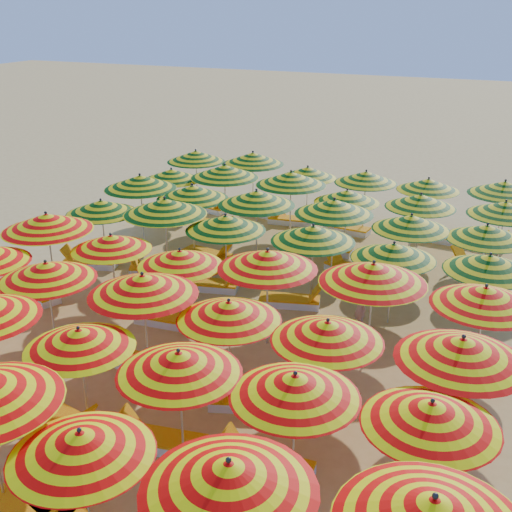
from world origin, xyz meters
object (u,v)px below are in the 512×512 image
at_px(umbrella_15, 229,311).
at_px(umbrella_18, 47,222).
at_px(umbrella_3, 81,444).
at_px(umbrella_13, 46,271).
at_px(umbrella_4, 229,477).
at_px(lounger_29, 437,237).
at_px(lounger_21, 162,220).
at_px(lounger_18, 291,301).
at_px(umbrella_39, 347,196).
at_px(lounger_25, 209,207).
at_px(umbrella_37, 225,171).
at_px(lounger_11, 247,400).
at_px(umbrella_23, 485,296).
at_px(lounger_22, 213,227).
at_px(umbrella_14, 143,285).
at_px(umbrella_26, 226,223).
at_px(lounger_13, 39,293).
at_px(umbrella_41, 505,209).
at_px(umbrella_16, 327,331).
at_px(lounger_30, 481,242).
at_px(umbrella_46, 428,185).
at_px(umbrella_20, 180,258).
at_px(umbrella_19, 111,242).
at_px(lounger_23, 326,248).
at_px(lounger_19, 208,255).
at_px(umbrella_43, 253,158).
at_px(umbrella_32, 256,198).
at_px(umbrella_47, 505,188).
at_px(umbrella_8, 79,339).
at_px(lounger_7, 62,419).
at_px(lounger_28, 345,228).
at_px(umbrella_28, 394,251).
at_px(lounger_16, 156,269).
at_px(umbrella_21, 268,260).
at_px(umbrella_29, 489,263).
at_px(lounger_10, 131,360).
at_px(lounger_2, 27,512).
at_px(lounger_12, 303,405).
at_px(umbrella_25, 165,207).
at_px(umbrella_36, 171,175).
at_px(umbrella_11, 431,414).
at_px(umbrella_42, 196,156).
at_px(umbrella_17, 462,350).
at_px(lounger_9, 265,464).
at_px(umbrella_38, 291,179).
at_px(umbrella_10, 295,386).
at_px(umbrella_34, 411,223).
at_px(umbrella_45, 366,177).
at_px(lounger_27, 292,220).
at_px(lounger_15, 89,262).
at_px(umbrella_44, 308,172).
at_px(lounger_17, 211,285).

xyz_separation_m(umbrella_15, umbrella_18, (-6.72, 2.43, 0.27)).
bearing_deg(umbrella_3, umbrella_13, 134.12).
height_order(umbrella_4, lounger_29, umbrella_4).
bearing_deg(lounger_21, lounger_18, 130.98).
bearing_deg(umbrella_39, lounger_25, 159.22).
bearing_deg(umbrella_37, lounger_11, -61.99).
distance_m(umbrella_23, lounger_22, 12.32).
bearing_deg(umbrella_14, umbrella_26, 93.49).
bearing_deg(umbrella_14, lounger_18, 69.06).
bearing_deg(lounger_13, umbrella_41, 53.40).
height_order(umbrella_16, lounger_30, umbrella_16).
height_order(umbrella_46, lounger_29, umbrella_46).
distance_m(umbrella_20, umbrella_39, 7.32).
height_order(umbrella_19, lounger_23, umbrella_19).
relative_size(umbrella_41, lounger_19, 1.34).
relative_size(umbrella_43, lounger_22, 1.78).
xyz_separation_m(umbrella_32, lounger_18, (2.07, -2.34, -2.13)).
bearing_deg(umbrella_47, umbrella_8, -116.82).
height_order(lounger_7, lounger_28, same).
distance_m(umbrella_28, lounger_16, 7.73).
height_order(umbrella_21, umbrella_29, umbrella_21).
bearing_deg(umbrella_20, lounger_21, 124.55).
relative_size(umbrella_43, lounger_10, 1.83).
height_order(lounger_2, lounger_12, same).
bearing_deg(lounger_25, umbrella_18, -77.65).
relative_size(umbrella_19, lounger_19, 1.49).
bearing_deg(lounger_12, umbrella_25, 139.75).
xyz_separation_m(umbrella_36, lounger_2, (5.19, -13.89, -1.88)).
xyz_separation_m(umbrella_11, lounger_7, (-7.12, -0.34, -1.91)).
height_order(umbrella_42, lounger_23, umbrella_42).
bearing_deg(lounger_29, umbrella_46, 10.95).
bearing_deg(umbrella_17, lounger_9, -148.07).
distance_m(umbrella_38, lounger_7, 12.10).
height_order(umbrella_10, lounger_2, umbrella_10).
distance_m(umbrella_21, lounger_13, 7.40).
distance_m(umbrella_34, lounger_11, 7.81).
distance_m(umbrella_16, umbrella_47, 11.88).
xyz_separation_m(lounger_16, lounger_29, (7.76, 6.47, 0.00)).
bearing_deg(umbrella_41, lounger_22, 179.84).
bearing_deg(umbrella_28, lounger_22, 147.97).
bearing_deg(umbrella_20, umbrella_37, 107.29).
relative_size(umbrella_45, lounger_27, 1.56).
xyz_separation_m(umbrella_29, lounger_30, (-0.56, 6.90, -1.92)).
distance_m(umbrella_16, umbrella_17, 2.50).
bearing_deg(umbrella_15, lounger_15, 146.85).
xyz_separation_m(umbrella_34, lounger_16, (-7.49, -1.92, -1.95)).
xyz_separation_m(umbrella_44, lounger_17, (-0.66, -6.80, -1.89)).
bearing_deg(lounger_17, umbrella_26, -9.02).
bearing_deg(umbrella_13, umbrella_41, 44.60).
distance_m(umbrella_37, umbrella_38, 2.51).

